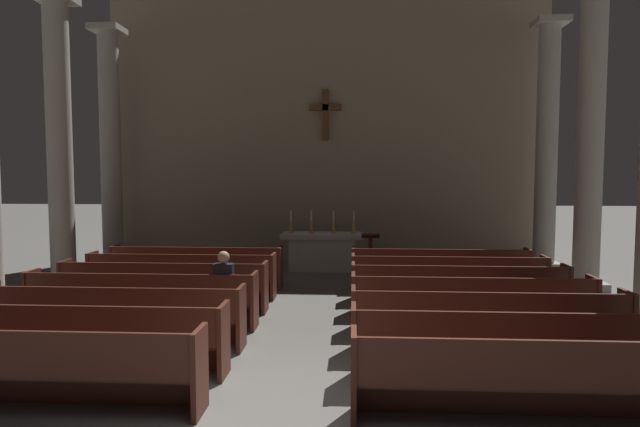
{
  "coord_description": "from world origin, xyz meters",
  "views": [
    {
      "loc": [
        0.81,
        -5.63,
        2.6
      ],
      "look_at": [
        0.0,
        7.84,
        1.62
      ],
      "focal_mm": 30.49,
      "sensor_mm": 36.0,
      "label": 1
    }
  ],
  "objects_px": {
    "pew_left_row_7": "(197,267)",
    "column_right_fourth": "(547,149)",
    "column_left_third": "(60,145)",
    "candlestick_inner_left": "(311,226)",
    "pew_left_row_3": "(113,316)",
    "pew_right_row_5": "(459,290)",
    "candlestick_outer_left": "(291,226)",
    "candlestick_outer_right": "(354,226)",
    "pew_right_row_1": "(541,380)",
    "pew_right_row_7": "(440,269)",
    "pew_left_row_6": "(182,275)",
    "candlestick_inner_right": "(333,226)",
    "column_right_third": "(590,144)",
    "column_left_fourth": "(111,150)",
    "pew_left_row_5": "(164,286)",
    "lectern": "(370,257)",
    "pew_right_row_4": "(472,304)",
    "pew_right_row_6": "(448,278)",
    "pew_left_row_4": "(141,299)",
    "lone_worshipper": "(225,287)",
    "pew_left_row_2": "(76,338)",
    "pew_left_row_1": "(25,368)",
    "pew_right_row_2": "(510,346)",
    "altar": "(322,251)"
  },
  "relations": [
    {
      "from": "column_left_third",
      "to": "candlestick_outer_left",
      "type": "relative_size",
      "value": 10.99
    },
    {
      "from": "column_left_fourth",
      "to": "candlestick_outer_right",
      "type": "distance_m",
      "value": 7.19
    },
    {
      "from": "column_right_third",
      "to": "lectern",
      "type": "distance_m",
      "value": 5.57
    },
    {
      "from": "pew_left_row_2",
      "to": "pew_right_row_7",
      "type": "xyz_separation_m",
      "value": [
        5.52,
        5.46,
        0.0
      ]
    },
    {
      "from": "pew_right_row_7",
      "to": "candlestick_outer_right",
      "type": "xyz_separation_m",
      "value": [
        -1.91,
        2.38,
        0.72
      ]
    },
    {
      "from": "column_right_third",
      "to": "candlestick_outer_left",
      "type": "relative_size",
      "value": 10.99
    },
    {
      "from": "candlestick_outer_left",
      "to": "lone_worshipper",
      "type": "relative_size",
      "value": 0.46
    },
    {
      "from": "pew_left_row_4",
      "to": "candlestick_inner_left",
      "type": "bearing_deg",
      "value": 66.51
    },
    {
      "from": "pew_right_row_1",
      "to": "pew_right_row_7",
      "type": "height_order",
      "value": "same"
    },
    {
      "from": "column_right_third",
      "to": "column_left_fourth",
      "type": "xyz_separation_m",
      "value": [
        -12.04,
        2.69,
        0.0
      ]
    },
    {
      "from": "column_right_fourth",
      "to": "candlestick_inner_right",
      "type": "relative_size",
      "value": 10.99
    },
    {
      "from": "pew_right_row_5",
      "to": "pew_right_row_6",
      "type": "height_order",
      "value": "same"
    },
    {
      "from": "pew_left_row_2",
      "to": "pew_left_row_5",
      "type": "xyz_separation_m",
      "value": [
        0.0,
        3.28,
        0.0
      ]
    },
    {
      "from": "pew_right_row_7",
      "to": "pew_right_row_6",
      "type": "bearing_deg",
      "value": -90.0
    },
    {
      "from": "pew_left_row_1",
      "to": "lone_worshipper",
      "type": "distance_m",
      "value": 3.62
    },
    {
      "from": "pew_left_row_4",
      "to": "pew_right_row_1",
      "type": "bearing_deg",
      "value": -30.7
    },
    {
      "from": "pew_left_row_1",
      "to": "pew_left_row_2",
      "type": "relative_size",
      "value": 1.0
    },
    {
      "from": "column_right_fourth",
      "to": "candlestick_inner_left",
      "type": "bearing_deg",
      "value": -175.45
    },
    {
      "from": "pew_left_row_3",
      "to": "pew_right_row_5",
      "type": "relative_size",
      "value": 1.0
    },
    {
      "from": "lectern",
      "to": "pew_right_row_2",
      "type": "bearing_deg",
      "value": -77.26
    },
    {
      "from": "pew_right_row_1",
      "to": "candlestick_outer_left",
      "type": "distance_m",
      "value": 9.66
    },
    {
      "from": "column_left_third",
      "to": "pew_right_row_1",
      "type": "bearing_deg",
      "value": -37.57
    },
    {
      "from": "pew_left_row_7",
      "to": "pew_right_row_4",
      "type": "height_order",
      "value": "same"
    },
    {
      "from": "pew_left_row_1",
      "to": "pew_right_row_7",
      "type": "height_order",
      "value": "same"
    },
    {
      "from": "pew_left_row_5",
      "to": "pew_right_row_2",
      "type": "relative_size",
      "value": 1.0
    },
    {
      "from": "pew_right_row_6",
      "to": "column_left_third",
      "type": "bearing_deg",
      "value": 171.63
    },
    {
      "from": "altar",
      "to": "candlestick_outer_left",
      "type": "distance_m",
      "value": 1.08
    },
    {
      "from": "lone_worshipper",
      "to": "pew_left_row_5",
      "type": "bearing_deg",
      "value": 143.61
    },
    {
      "from": "pew_left_row_4",
      "to": "pew_left_row_6",
      "type": "bearing_deg",
      "value": 90.0
    },
    {
      "from": "pew_left_row_2",
      "to": "pew_left_row_7",
      "type": "distance_m",
      "value": 5.46
    },
    {
      "from": "pew_right_row_5",
      "to": "candlestick_outer_right",
      "type": "distance_m",
      "value": 5.0
    },
    {
      "from": "pew_left_row_4",
      "to": "column_right_fourth",
      "type": "height_order",
      "value": "column_right_fourth"
    },
    {
      "from": "column_left_third",
      "to": "candlestick_outer_right",
      "type": "xyz_separation_m",
      "value": [
        6.87,
        2.18,
        -2.06
      ]
    },
    {
      "from": "candlestick_inner_left",
      "to": "candlestick_inner_right",
      "type": "bearing_deg",
      "value": 0.0
    },
    {
      "from": "pew_left_row_7",
      "to": "column_right_fourth",
      "type": "height_order",
      "value": "column_right_fourth"
    },
    {
      "from": "pew_left_row_7",
      "to": "lectern",
      "type": "distance_m",
      "value": 4.19
    },
    {
      "from": "pew_left_row_7",
      "to": "column_right_fourth",
      "type": "relative_size",
      "value": 0.59
    },
    {
      "from": "pew_right_row_1",
      "to": "column_left_third",
      "type": "bearing_deg",
      "value": 142.43
    },
    {
      "from": "pew_left_row_4",
      "to": "pew_right_row_5",
      "type": "distance_m",
      "value": 5.63
    },
    {
      "from": "pew_left_row_3",
      "to": "column_left_third",
      "type": "relative_size",
      "value": 0.59
    },
    {
      "from": "pew_left_row_6",
      "to": "pew_right_row_5",
      "type": "distance_m",
      "value": 5.63
    },
    {
      "from": "pew_right_row_1",
      "to": "column_right_third",
      "type": "distance_m",
      "value": 8.0
    },
    {
      "from": "pew_right_row_5",
      "to": "pew_right_row_2",
      "type": "bearing_deg",
      "value": -90.0
    },
    {
      "from": "pew_right_row_4",
      "to": "pew_right_row_6",
      "type": "xyz_separation_m",
      "value": [
        0.0,
        2.18,
        0.0
      ]
    },
    {
      "from": "pew_left_row_3",
      "to": "candlestick_inner_right",
      "type": "distance_m",
      "value": 7.45
    },
    {
      "from": "pew_left_row_2",
      "to": "candlestick_inner_left",
      "type": "distance_m",
      "value": 8.25
    },
    {
      "from": "candlestick_inner_right",
      "to": "candlestick_outer_left",
      "type": "bearing_deg",
      "value": 180.0
    },
    {
      "from": "pew_left_row_6",
      "to": "candlestick_inner_right",
      "type": "relative_size",
      "value": 6.44
    },
    {
      "from": "pew_left_row_5",
      "to": "lectern",
      "type": "height_order",
      "value": "lectern"
    },
    {
      "from": "column_left_third",
      "to": "candlestick_inner_left",
      "type": "relative_size",
      "value": 10.99
    }
  ]
}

